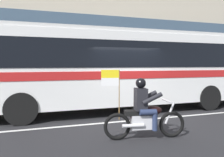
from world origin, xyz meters
TOP-DOWN VIEW (x-y plane):
  - ground_plane at (0.00, 0.00)m, footprint 60.00×60.00m
  - sidewalk_curb at (0.00, 5.10)m, footprint 28.00×3.80m
  - lane_center_stripe at (0.00, -0.60)m, footprint 26.60×0.14m
  - transit_bus at (0.25, 1.19)m, footprint 12.44×2.63m
  - motorcycle_with_rider at (-0.54, -2.40)m, footprint 2.17×0.71m
  - fire_hydrant at (-1.05, 4.38)m, footprint 0.22×0.30m

SIDE VIEW (x-z plane):
  - ground_plane at x=0.00m, z-range 0.00..0.00m
  - lane_center_stripe at x=0.00m, z-range 0.00..0.01m
  - sidewalk_curb at x=0.00m, z-range 0.00..0.15m
  - fire_hydrant at x=-1.05m, z-range 0.14..0.89m
  - motorcycle_with_rider at x=-0.54m, z-range -0.22..1.55m
  - transit_bus at x=0.25m, z-range 0.27..3.49m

